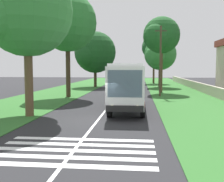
{
  "coord_description": "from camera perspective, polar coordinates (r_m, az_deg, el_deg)",
  "views": [
    {
      "loc": [
        -17.9,
        -2.7,
        3.46
      ],
      "look_at": [
        3.93,
        -0.54,
        1.6
      ],
      "focal_mm": 44.16,
      "sensor_mm": 36.0,
      "label": 1
    }
  ],
  "objects": [
    {
      "name": "roadside_wall",
      "position": [
        39.04,
        18.81,
        0.45
      ],
      "size": [
        70.0,
        0.4,
        1.21
      ],
      "primitive_type": "cube",
      "color": "#B2A893",
      "rests_on": "grass_verge_right"
    },
    {
      "name": "roadside_tree_right_2",
      "position": [
        61.54,
        8.52,
        8.84
      ],
      "size": [
        6.43,
        5.26,
        10.56
      ],
      "color": "#4C3826",
      "rests_on": "grass_verge_right"
    },
    {
      "name": "zebra_crossing",
      "position": [
        11.9,
        -7.89,
        -12.09
      ],
      "size": [
        4.05,
        6.8,
        0.01
      ],
      "color": "silver",
      "rests_on": "ground"
    },
    {
      "name": "trailing_car_1",
      "position": [
        50.96,
        4.46,
        1.69
      ],
      "size": [
        4.3,
        1.78,
        1.43
      ],
      "color": "navy",
      "rests_on": "ground"
    },
    {
      "name": "grass_verge_left",
      "position": [
        34.83,
        -12.62,
        -0.94
      ],
      "size": [
        120.0,
        8.0,
        0.04
      ],
      "primitive_type": "cube",
      "color": "#2D6628",
      "rests_on": "ground"
    },
    {
      "name": "roadside_tree_left_2",
      "position": [
        49.36,
        -3.67,
        7.83
      ],
      "size": [
        8.13,
        7.33,
        9.81
      ],
      "color": "#3D2D1E",
      "rests_on": "grass_verge_left"
    },
    {
      "name": "utility_pole",
      "position": [
        33.53,
        10.0,
        6.33
      ],
      "size": [
        0.24,
        1.4,
        8.37
      ],
      "color": "#473828",
      "rests_on": "grass_verge_right"
    },
    {
      "name": "roadside_tree_right_0",
      "position": [
        49.14,
        9.78,
        7.35
      ],
      "size": [
        6.72,
        5.59,
        8.59
      ],
      "color": "#3D2D1E",
      "rests_on": "grass_verge_right"
    },
    {
      "name": "centre_line",
      "position": [
        33.19,
        0.95,
        -1.13
      ],
      "size": [
        110.0,
        0.16,
        0.01
      ],
      "primitive_type": "cube",
      "color": "silver",
      "rests_on": "ground"
    },
    {
      "name": "grass_verge_right",
      "position": [
        33.54,
        15.06,
        -1.21
      ],
      "size": [
        120.0,
        8.0,
        0.04
      ],
      "primitive_type": "cube",
      "color": "#2D6628",
      "rests_on": "ground"
    },
    {
      "name": "trailing_minibus_0",
      "position": [
        61.73,
        4.66,
        3.06
      ],
      "size": [
        6.0,
        2.14,
        2.53
      ],
      "color": "teal",
      "rests_on": "ground"
    },
    {
      "name": "roadside_tree_right_1",
      "position": [
        38.92,
        9.98,
        11.09
      ],
      "size": [
        6.12,
        5.04,
        10.38
      ],
      "color": "#4C3826",
      "rests_on": "grass_verge_right"
    },
    {
      "name": "coach_bus",
      "position": [
        22.92,
        3.39,
        1.55
      ],
      "size": [
        11.16,
        2.62,
        3.73
      ],
      "color": "white",
      "rests_on": "ground"
    },
    {
      "name": "trailing_car_0",
      "position": [
        42.36,
        4.77,
        1.05
      ],
      "size": [
        4.3,
        1.78,
        1.43
      ],
      "color": "#B7A893",
      "rests_on": "ground"
    },
    {
      "name": "roadside_tree_left_1",
      "position": [
        20.94,
        -17.1,
        14.89
      ],
      "size": [
        7.61,
        6.32,
        10.5
      ],
      "color": "brown",
      "rests_on": "grass_verge_left"
    },
    {
      "name": "ground",
      "position": [
        18.43,
        -2.89,
        -5.98
      ],
      "size": [
        160.0,
        160.0,
        0.0
      ],
      "primitive_type": "plane",
      "color": "#262628"
    },
    {
      "name": "roadside_tree_left_0",
      "position": [
        33.02,
        -9.49,
        13.58
      ],
      "size": [
        7.61,
        6.75,
        12.01
      ],
      "color": "#3D2D1E",
      "rests_on": "grass_verge_left"
    }
  ]
}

